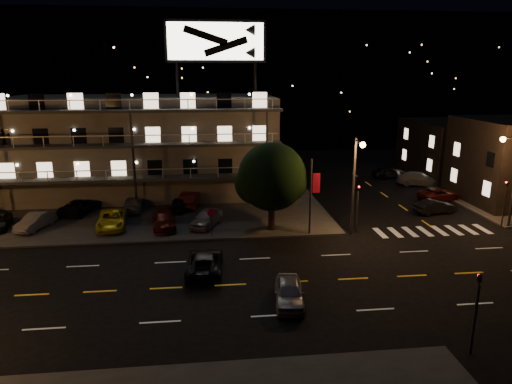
{
  "coord_description": "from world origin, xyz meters",
  "views": [
    {
      "loc": [
        -3.29,
        -26.35,
        13.04
      ],
      "look_at": [
        0.53,
        8.0,
        3.91
      ],
      "focal_mm": 32.0,
      "sensor_mm": 36.0,
      "label": 1
    }
  ],
  "objects": [
    {
      "name": "ground",
      "position": [
        0.0,
        0.0,
        0.0
      ],
      "size": [
        140.0,
        140.0,
        0.0
      ],
      "primitive_type": "plane",
      "color": "black",
      "rests_on": "ground"
    },
    {
      "name": "curb_nw",
      "position": [
        -14.0,
        20.0,
        0.07
      ],
      "size": [
        44.0,
        24.0,
        0.15
      ],
      "primitive_type": "cube",
      "color": "#343431",
      "rests_on": "ground"
    },
    {
      "name": "curb_ne",
      "position": [
        30.0,
        20.0,
        0.07
      ],
      "size": [
        16.0,
        24.0,
        0.15
      ],
      "primitive_type": "cube",
      "color": "#343431",
      "rests_on": "ground"
    },
    {
      "name": "motel",
      "position": [
        -9.94,
        23.88,
        5.34
      ],
      "size": [
        28.0,
        13.8,
        18.1
      ],
      "color": "gray",
      "rests_on": "ground"
    },
    {
      "name": "side_bldg_back",
      "position": [
        29.99,
        28.0,
        3.5
      ],
      "size": [
        14.06,
        12.0,
        7.0
      ],
      "color": "black",
      "rests_on": "ground"
    },
    {
      "name": "hill_backdrop",
      "position": [
        -5.94,
        68.78,
        11.55
      ],
      "size": [
        120.0,
        25.0,
        24.0
      ],
      "color": "black",
      "rests_on": "ground"
    },
    {
      "name": "streetlight_nc",
      "position": [
        8.5,
        7.94,
        4.96
      ],
      "size": [
        0.44,
        1.92,
        8.0
      ],
      "color": "#2D2D30",
      "rests_on": "ground"
    },
    {
      "name": "streetlight_ne",
      "position": [
        22.14,
        8.3,
        4.96
      ],
      "size": [
        1.92,
        0.44,
        8.0
      ],
      "color": "#2D2D30",
      "rests_on": "ground"
    },
    {
      "name": "signal_nw",
      "position": [
        9.0,
        8.5,
        2.57
      ],
      "size": [
        0.2,
        0.27,
        4.6
      ],
      "color": "#2D2D30",
      "rests_on": "ground"
    },
    {
      "name": "signal_sw",
      "position": [
        9.0,
        -8.5,
        2.57
      ],
      "size": [
        0.2,
        0.27,
        4.6
      ],
      "color": "#2D2D30",
      "rests_on": "ground"
    },
    {
      "name": "signal_ne",
      "position": [
        22.0,
        8.5,
        2.57
      ],
      "size": [
        0.27,
        0.2,
        4.6
      ],
      "color": "#2D2D30",
      "rests_on": "ground"
    },
    {
      "name": "banner_north",
      "position": [
        5.09,
        8.4,
        3.43
      ],
      "size": [
        0.83,
        0.16,
        6.4
      ],
      "color": "#2D2D30",
      "rests_on": "ground"
    },
    {
      "name": "stop_sign",
      "position": [
        -3.0,
        8.57,
        1.71
      ],
      "size": [
        0.91,
        0.11,
        2.61
      ],
      "color": "#2D2D30",
      "rests_on": "ground"
    },
    {
      "name": "tree",
      "position": [
        1.97,
        9.73,
        4.54
      ],
      "size": [
        5.86,
        5.65,
        7.38
      ],
      "color": "black",
      "rests_on": "curb_nw"
    },
    {
      "name": "lot_car_1",
      "position": [
        -17.81,
        12.09,
        0.82
      ],
      "size": [
        2.55,
        4.28,
        1.33
      ],
      "primitive_type": "imported",
      "rotation": [
        0.0,
        0.0,
        -0.3
      ],
      "color": "gray",
      "rests_on": "curb_nw"
    },
    {
      "name": "lot_car_2",
      "position": [
        -11.44,
        11.8,
        0.85
      ],
      "size": [
        2.84,
        5.23,
        1.39
      ],
      "primitive_type": "imported",
      "rotation": [
        0.0,
        0.0,
        0.11
      ],
      "color": "yellow",
      "rests_on": "curb_nw"
    },
    {
      "name": "lot_car_3",
      "position": [
        -7.0,
        11.27,
        0.83
      ],
      "size": [
        2.38,
        4.86,
        1.36
      ],
      "primitive_type": "imported",
      "rotation": [
        0.0,
        0.0,
        0.1
      ],
      "color": "#4E130B",
      "rests_on": "curb_nw"
    },
    {
      "name": "lot_car_4",
      "position": [
        -3.41,
        11.24,
        0.86
      ],
      "size": [
        3.23,
        4.49,
        1.42
      ],
      "primitive_type": "imported",
      "rotation": [
        0.0,
        0.0,
        -0.42
      ],
      "color": "gray",
      "rests_on": "curb_nw"
    },
    {
      "name": "lot_car_6",
      "position": [
        -15.19,
        16.34,
        0.81
      ],
      "size": [
        3.53,
        5.18,
        1.32
      ],
      "primitive_type": "imported",
      "rotation": [
        0.0,
        0.0,
        2.83
      ],
      "color": "black",
      "rests_on": "curb_nw"
    },
    {
      "name": "lot_car_7",
      "position": [
        -10.34,
        16.55,
        0.8
      ],
      "size": [
        1.93,
        4.51,
        1.3
      ],
      "primitive_type": "imported",
      "rotation": [
        0.0,
        0.0,
        3.17
      ],
      "color": "gray",
      "rests_on": "curb_nw"
    },
    {
      "name": "lot_car_8",
      "position": [
        -5.97,
        16.19,
        0.79
      ],
      "size": [
        1.84,
        3.9,
        1.29
      ],
      "primitive_type": "imported",
      "rotation": [
        0.0,
        0.0,
        3.06
      ],
      "color": "black",
      "rests_on": "curb_nw"
    },
    {
      "name": "lot_car_9",
      "position": [
        -4.94,
        17.36,
        0.91
      ],
      "size": [
        2.5,
        4.81,
        1.51
      ],
      "primitive_type": "imported",
      "rotation": [
        0.0,
        0.0,
        2.94
      ],
      "color": "#4E130B",
      "rests_on": "curb_nw"
    },
    {
      "name": "side_car_0",
      "position": [
        18.17,
        12.89,
        0.66
      ],
      "size": [
        4.18,
        2.07,
        1.32
      ],
      "primitive_type": "imported",
      "rotation": [
        0.0,
        0.0,
        1.75
      ],
      "color": "black",
      "rests_on": "ground"
    },
    {
      "name": "side_car_1",
      "position": [
        20.92,
        17.3,
        0.63
      ],
      "size": [
        4.79,
        2.79,
        1.25
      ],
      "primitive_type": "imported",
      "rotation": [
        0.0,
        0.0,
        1.74
      ],
      "color": "#4E130B",
      "rests_on": "ground"
    },
    {
      "name": "side_car_2",
      "position": [
        21.79,
        23.74,
        0.77
      ],
      "size": [
        5.7,
        3.78,
        1.53
      ],
      "primitive_type": "imported",
      "rotation": [
        0.0,
        0.0,
        1.23
      ],
      "color": "gray",
      "rests_on": "ground"
    },
    {
      "name": "side_car_3",
      "position": [
        19.63,
        28.01,
        0.69
      ],
      "size": [
        4.19,
        2.05,
        1.38
      ],
      "primitive_type": "imported",
      "rotation": [
        0.0,
        0.0,
        1.68
      ],
      "color": "black",
      "rests_on": "ground"
    },
    {
      "name": "road_car_east",
      "position": [
        1.27,
        -2.7,
        0.69
      ],
      "size": [
        2.14,
        4.24,
        1.38
      ],
      "primitive_type": "imported",
      "rotation": [
        0.0,
        0.0,
        -0.13
      ],
      "color": "gray",
      "rests_on": "ground"
    },
    {
      "name": "road_car_west",
      "position": [
        -3.58,
        2.19,
        0.7
      ],
      "size": [
        2.64,
        5.17,
        1.4
      ],
      "primitive_type": "imported",
      "rotation": [
        0.0,
        0.0,
        3.08
      ],
      "color": "black",
      "rests_on": "ground"
    }
  ]
}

